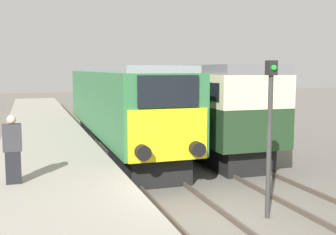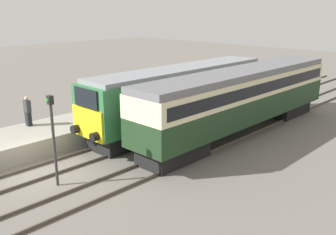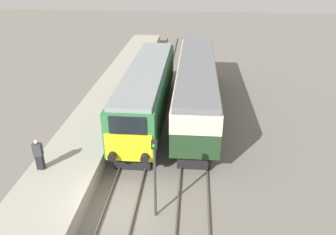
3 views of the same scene
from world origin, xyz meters
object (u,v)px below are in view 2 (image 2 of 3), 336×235
at_px(locomotive, 182,94).
at_px(signal_post, 53,134).
at_px(passenger_carriage, 242,95).
at_px(person_on_platform, 28,111).

bearing_deg(locomotive, signal_post, -80.25).
bearing_deg(passenger_carriage, signal_post, -98.46).
height_order(person_on_platform, signal_post, signal_post).
distance_m(passenger_carriage, signal_post, 11.55).
xyz_separation_m(person_on_platform, signal_post, (6.05, -1.80, 0.55)).
height_order(passenger_carriage, signal_post, signal_post).
distance_m(person_on_platform, signal_post, 6.33).
relative_size(person_on_platform, signal_post, 0.43).
relative_size(locomotive, passenger_carriage, 0.90).
bearing_deg(passenger_carriage, locomotive, -155.67).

